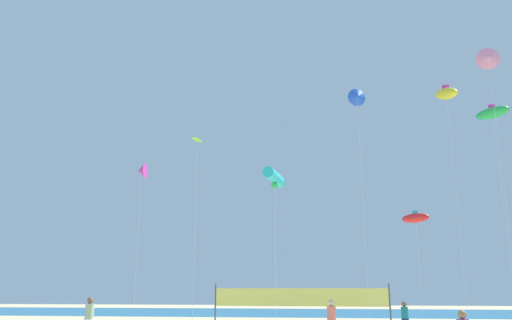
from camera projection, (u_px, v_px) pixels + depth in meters
ocean_band at (314, 312)px, 49.09m from camera, size 120.00×20.00×0.01m
beachgoer_sage_shirt at (89, 315)px, 23.79m from camera, size 0.40×0.40×1.76m
beachgoer_coral_shirt at (332, 318)px, 21.83m from camera, size 0.39×0.39×1.69m
beachgoer_teal_shirt at (405, 316)px, 25.51m from camera, size 0.35×0.35×1.53m
volleyball_net at (300, 299)px, 26.14m from camera, size 9.02×0.52×2.40m
kite_red_inflatable at (416, 218)px, 30.49m from camera, size 1.73×1.26×6.71m
kite_pink_delta at (488, 58)px, 31.57m from camera, size 1.46×0.43×16.75m
kite_cyan_tube at (275, 178)px, 23.18m from camera, size 0.83×2.43×7.30m
kite_magenta_delta at (142, 171)px, 33.40m from camera, size 0.53×1.04×10.17m
kite_lime_diamond at (198, 142)px, 29.25m from camera, size 0.77×0.76×10.67m
kite_green_inflatable at (492, 113)px, 33.97m from camera, size 2.25×1.83×14.13m
kite_blue_delta at (357, 97)px, 27.60m from camera, size 1.02×0.54×12.74m
kite_yellow_inflatable at (446, 94)px, 35.72m from camera, size 1.72×2.65×16.17m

